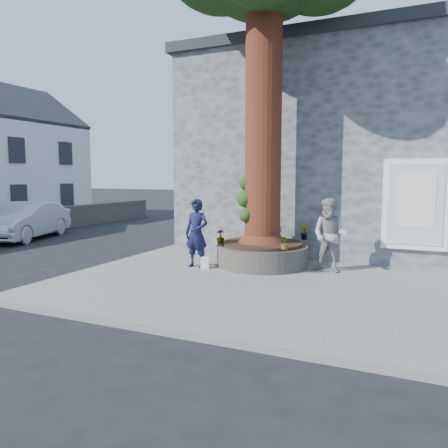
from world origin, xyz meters
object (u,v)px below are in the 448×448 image
at_px(man, 197,233).
at_px(car_silver, 26,221).
at_px(woman, 330,235).
at_px(a_board_sign, 1,226).
at_px(planter, 262,254).

distance_m(man, car_silver, 8.90).
bearing_deg(woman, a_board_sign, -175.24).
distance_m(woman, a_board_sign, 12.67).
xyz_separation_m(planter, car_silver, (-9.98, 1.51, 0.29)).
xyz_separation_m(planter, woman, (1.70, -0.04, 0.58)).
distance_m(planter, woman, 1.80).
height_order(planter, car_silver, car_silver).
height_order(planter, a_board_sign, a_board_sign).
height_order(man, woman, woman).
relative_size(planter, a_board_sign, 2.30).
distance_m(man, a_board_sign, 9.71).
bearing_deg(a_board_sign, man, -15.46).
distance_m(man, woman, 3.23).
height_order(woman, a_board_sign, woman).
relative_size(woman, a_board_sign, 1.75).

